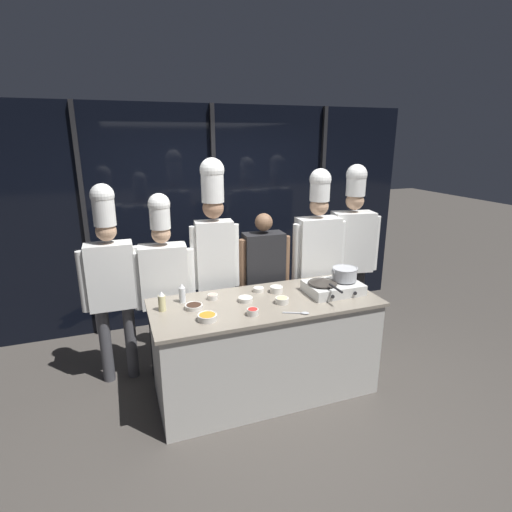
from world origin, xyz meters
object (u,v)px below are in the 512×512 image
Objects in this scene: chef_head at (111,274)px; person_guest at (264,272)px; squeeze_bottle_oil at (162,302)px; frying_pan at (323,281)px; serving_spoon_slotted at (301,313)px; chef_line at (214,245)px; squeeze_bottle_clear at (182,293)px; prep_bowl_bell_pepper at (253,311)px; prep_bowl_garlic at (259,289)px; prep_bowl_ginger at (282,300)px; prep_bowl_shrimp at (213,296)px; chef_apprentice at (352,241)px; portable_stove at (333,287)px; prep_bowl_bean_sprouts at (276,289)px; stock_pot at (345,274)px; chef_sous at (164,277)px; prep_bowl_onion at (246,299)px; chef_pastry at (317,248)px; prep_bowl_carrots at (207,317)px; prep_bowl_soy_glaze at (194,306)px.

chef_head is 1.22× the size of person_guest.
person_guest reaches higher than squeeze_bottle_oil.
frying_pan is 2.22× the size of serving_spoon_slotted.
squeeze_bottle_clear is at bearing 51.06° from chef_line.
prep_bowl_bell_pepper is 0.94m from chef_line.
chef_head is 1.00m from chef_line.
prep_bowl_garlic is 0.05× the size of chef_head.
squeeze_bottle_clear is 1.48× the size of prep_bowl_ginger.
chef_apprentice is (1.75, 0.48, 0.24)m from prep_bowl_shrimp.
serving_spoon_slotted is (0.38, -0.12, -0.02)m from prep_bowl_bell_pepper.
portable_stove is 1.07× the size of frying_pan.
prep_bowl_bell_pepper is at bearing -156.43° from prep_bowl_ginger.
squeeze_bottle_oil reaches higher than prep_bowl_bean_sprouts.
chef_head is at bearing 161.11° from stock_pot.
stock_pot is 0.14× the size of chef_sous.
chef_head is at bearing 139.66° from prep_bowl_bell_pepper.
squeeze_bottle_clear is at bearing 137.35° from prep_bowl_bell_pepper.
prep_bowl_garlic is 0.26m from prep_bowl_onion.
chef_head is 0.96× the size of chef_pastry.
portable_stove is 0.53m from prep_bowl_bean_sprouts.
prep_bowl_carrots is at bearing -44.37° from squeeze_bottle_oil.
prep_bowl_garlic is 0.63m from chef_line.
squeeze_bottle_clear is 0.88m from prep_bowl_ginger.
prep_bowl_carrots is (-1.25, -0.17, -0.02)m from portable_stove.
squeeze_bottle_clear reaches higher than prep_bowl_ginger.
prep_bowl_bell_pepper is 1.05× the size of prep_bowl_shrimp.
chef_line reaches higher than frying_pan.
chef_pastry reaches higher than prep_bowl_bean_sprouts.
chef_line is (-0.32, 0.40, 0.37)m from prep_bowl_garlic.
prep_bowl_bell_pepper is (-0.32, -0.14, 0.00)m from prep_bowl_ginger.
prep_bowl_soy_glaze is 0.25m from prep_bowl_shrimp.
squeeze_bottle_oil is 2.29m from chef_apprentice.
serving_spoon_slotted is 0.11× the size of chef_pastry.
squeeze_bottle_clear is at bearing 112.18° from prep_bowl_soy_glaze.
frying_pan is at bearing -26.61° from prep_bowl_garlic.
portable_stove is 0.24× the size of chef_line.
squeeze_bottle_clear is 0.09× the size of chef_apprentice.
portable_stove is 0.79m from person_guest.
squeeze_bottle_oil is 1.86× the size of prep_bowl_shrimp.
prep_bowl_shrimp is at bearing 70.30° from prep_bowl_carrots.
person_guest is (0.92, 0.40, -0.04)m from squeeze_bottle_clear.
portable_stove is at bearing 6.70° from prep_bowl_ginger.
prep_bowl_shrimp is (0.20, 0.14, 0.01)m from prep_bowl_soy_glaze.
chef_line is (-0.13, 0.58, 0.37)m from prep_bowl_onion.
serving_spoon_slotted is at bearing -26.70° from prep_bowl_soy_glaze.
prep_bowl_bean_sprouts is (1.06, 0.05, -0.05)m from squeeze_bottle_oil.
prep_bowl_onion is (-0.84, 0.08, -0.03)m from portable_stove.
stock_pot is at bearing 7.28° from prep_bowl_carrots.
chef_apprentice is at bearing 53.02° from stock_pot.
frying_pan reaches higher than serving_spoon_slotted.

